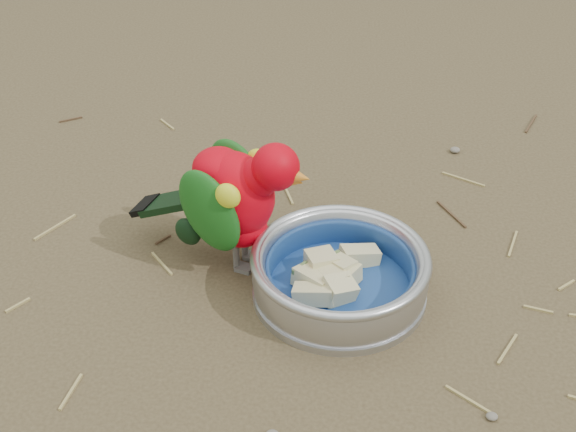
# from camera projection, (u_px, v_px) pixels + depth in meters

# --- Properties ---
(ground) EXTENTS (60.00, 60.00, 0.00)m
(ground) POSITION_uv_depth(u_px,v_px,m) (321.00, 272.00, 1.00)
(ground) COLOR brown
(food_bowl) EXTENTS (0.21, 0.21, 0.02)m
(food_bowl) POSITION_uv_depth(u_px,v_px,m) (339.00, 290.00, 0.96)
(food_bowl) COLOR #B2B2BA
(food_bowl) RESTS_ON ground
(bowl_wall) EXTENTS (0.21, 0.21, 0.04)m
(bowl_wall) POSITION_uv_depth(u_px,v_px,m) (340.00, 270.00, 0.95)
(bowl_wall) COLOR #B2B2BA
(bowl_wall) RESTS_ON food_bowl
(fruit_wedges) EXTENTS (0.13, 0.13, 0.03)m
(fruit_wedges) POSITION_uv_depth(u_px,v_px,m) (340.00, 275.00, 0.95)
(fruit_wedges) COLOR beige
(fruit_wedges) RESTS_ON food_bowl
(lory_parrot) EXTENTS (0.24, 0.17, 0.18)m
(lory_parrot) POSITION_uv_depth(u_px,v_px,m) (235.00, 205.00, 0.97)
(lory_parrot) COLOR #C7000E
(lory_parrot) RESTS_ON ground
(ground_debris) EXTENTS (0.90, 0.80, 0.01)m
(ground_debris) POSITION_uv_depth(u_px,v_px,m) (349.00, 258.00, 1.02)
(ground_debris) COLOR tan
(ground_debris) RESTS_ON ground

